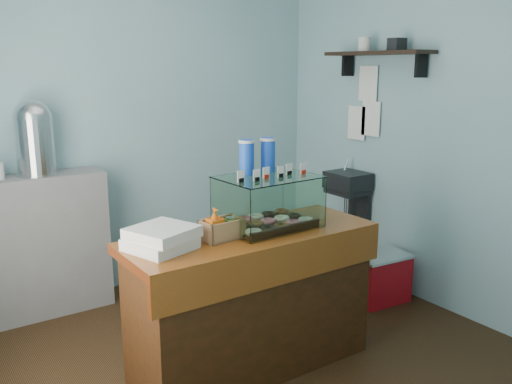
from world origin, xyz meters
TOP-DOWN VIEW (x-y plane):
  - ground at (0.00, 0.00)m, footprint 3.50×3.50m
  - room_shell at (0.03, 0.01)m, footprint 3.54×3.04m
  - counter at (0.00, -0.25)m, footprint 1.60×0.60m
  - back_shelf at (-0.90, 1.32)m, footprint 1.00×0.32m
  - display_case at (0.16, -0.17)m, footprint 0.62×0.46m
  - condiment_crate at (-0.22, -0.25)m, footprint 0.26×0.17m
  - pastry_boxes at (-0.58, -0.22)m, footprint 0.42×0.41m
  - coffee_urn at (-0.87, 1.33)m, footprint 0.31×0.31m
  - red_cooler at (1.43, -0.01)m, footprint 0.49×0.39m

SIDE VIEW (x-z plane):
  - ground at x=0.00m, z-range 0.00..0.00m
  - red_cooler at x=1.43m, z-range 0.00..0.40m
  - counter at x=0.00m, z-range 0.01..0.91m
  - back_shelf at x=-0.90m, z-range 0.00..1.10m
  - pastry_boxes at x=-0.58m, z-range 0.90..1.03m
  - condiment_crate at x=-0.22m, z-range 0.87..1.07m
  - display_case at x=0.16m, z-range 0.80..1.35m
  - coffee_urn at x=-0.87m, z-range 1.11..1.68m
  - room_shell at x=0.03m, z-range 0.30..3.12m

